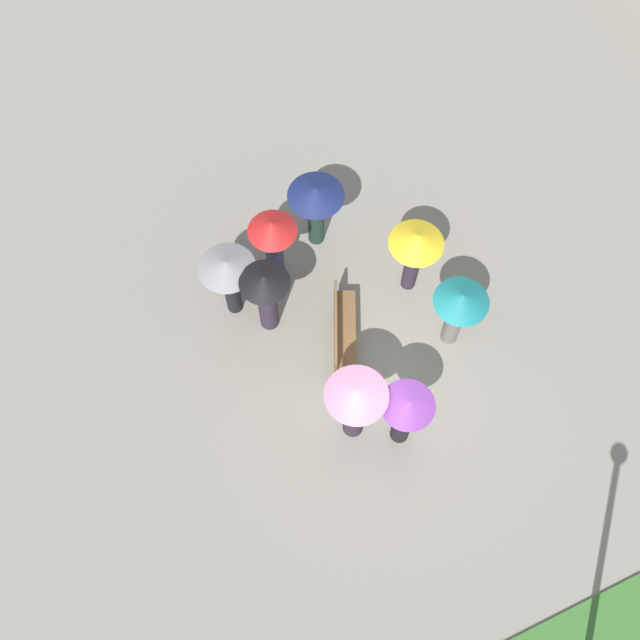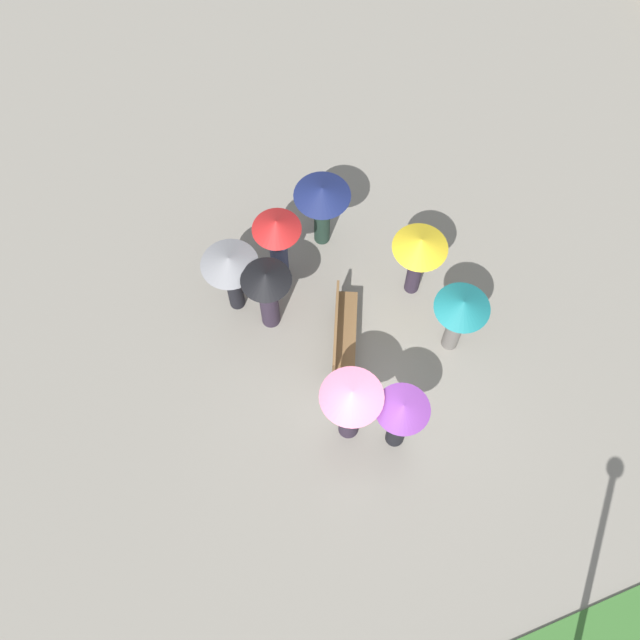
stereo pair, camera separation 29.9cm
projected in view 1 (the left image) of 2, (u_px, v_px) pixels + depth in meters
The scene contains 10 objects.
ground_plane at pixel (377, 397), 15.14m from camera, with size 90.00×90.00×0.00m, color gray.
park_bench at pixel (341, 331), 15.20m from camera, with size 1.76×1.11×0.90m.
crowd_person_navy at pixel (316, 201), 15.37m from camera, with size 1.10×1.10×1.81m.
crowd_person_purple at pixel (405, 413), 13.71m from camera, with size 0.94×0.94×1.85m.
crowd_person_black at pixel (266, 293), 14.67m from camera, with size 0.94×0.94×1.89m.
crowd_person_red at pixel (273, 240), 15.05m from camera, with size 0.93×0.93×1.92m.
crowd_person_pink at pixel (356, 402), 13.59m from camera, with size 1.10×1.10×2.03m.
crowd_person_yellow at pixel (415, 247), 14.84m from camera, with size 1.04×1.04×1.88m.
crowd_person_grey at pixel (228, 274), 14.70m from camera, with size 1.07×1.07×1.81m.
crowd_person_teal at pixel (459, 307), 14.45m from camera, with size 1.02×1.02×1.81m.
Camera 1 is at (-4.15, 3.07, 14.34)m, focal length 45.00 mm.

